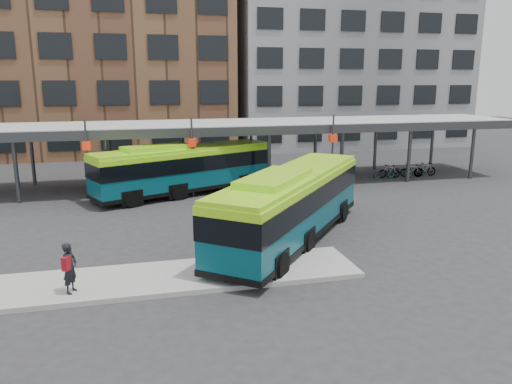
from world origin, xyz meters
name	(u,v)px	position (x,y,z in m)	size (l,w,h in m)	color
ground	(288,242)	(0.00, 0.00, 0.00)	(120.00, 120.00, 0.00)	#28282B
boarding_island	(166,278)	(-5.50, -3.00, 0.09)	(14.00, 3.00, 0.18)	gray
canopy	(230,126)	(-0.06, 12.87, 3.91)	(40.00, 6.53, 4.80)	#999B9E
building_brick	(89,35)	(-10.00, 32.00, 11.00)	(26.00, 14.00, 22.00)	brown
building_grey	(342,50)	(16.00, 32.00, 10.00)	(24.00, 14.00, 20.00)	slate
bus_front	(292,203)	(0.19, 0.15, 1.74)	(9.59, 11.04, 3.34)	#074350
bus_rear	(185,168)	(-3.42, 10.47, 1.66)	(11.61, 6.80, 3.19)	#074350
pedestrian	(70,268)	(-8.63, -3.70, 1.04)	(0.62, 0.73, 1.70)	black
bike_rack	(404,171)	(12.58, 11.96, 0.47)	(5.15, 1.16, 1.02)	slate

